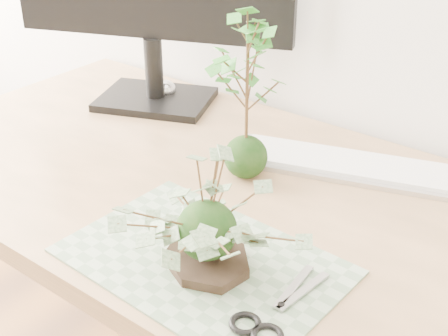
{
  "coord_description": "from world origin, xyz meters",
  "views": [
    {
      "loc": [
        0.52,
        0.47,
        1.31
      ],
      "look_at": [
        0.0,
        1.14,
        0.84
      ],
      "focal_mm": 50.0,
      "sensor_mm": 36.0,
      "label": 1
    }
  ],
  "objects_px": {
    "desk": "(273,248)",
    "maple_kokedama": "(248,54)",
    "keyboard": "(345,165)",
    "ivy_kokedama": "(206,205)"
  },
  "relations": [
    {
      "from": "desk",
      "to": "maple_kokedama",
      "type": "bearing_deg",
      "value": 152.17
    },
    {
      "from": "desk",
      "to": "keyboard",
      "type": "distance_m",
      "value": 0.22
    },
    {
      "from": "desk",
      "to": "keyboard",
      "type": "relative_size",
      "value": 3.59
    },
    {
      "from": "ivy_kokedama",
      "to": "maple_kokedama",
      "type": "relative_size",
      "value": 0.79
    },
    {
      "from": "keyboard",
      "to": "maple_kokedama",
      "type": "bearing_deg",
      "value": -151.35
    },
    {
      "from": "desk",
      "to": "ivy_kokedama",
      "type": "height_order",
      "value": "ivy_kokedama"
    },
    {
      "from": "ivy_kokedama",
      "to": "maple_kokedama",
      "type": "height_order",
      "value": "maple_kokedama"
    },
    {
      "from": "desk",
      "to": "keyboard",
      "type": "height_order",
      "value": "keyboard"
    },
    {
      "from": "desk",
      "to": "maple_kokedama",
      "type": "height_order",
      "value": "maple_kokedama"
    },
    {
      "from": "maple_kokedama",
      "to": "keyboard",
      "type": "height_order",
      "value": "maple_kokedama"
    }
  ]
}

